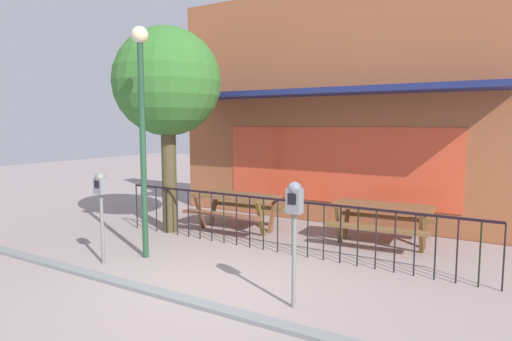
% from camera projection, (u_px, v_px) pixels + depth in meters
% --- Properties ---
extents(ground, '(40.00, 40.00, 0.00)m').
position_uv_depth(ground, '(209.00, 289.00, 6.07)').
color(ground, gray).
extents(pub_storefront, '(8.31, 1.49, 5.32)m').
position_uv_depth(pub_storefront, '(338.00, 107.00, 9.90)').
color(pub_storefront, '#572B2A').
rests_on(pub_storefront, ground).
extents(patio_fence_front, '(7.00, 0.04, 0.97)m').
position_uv_depth(patio_fence_front, '(278.00, 216.00, 7.70)').
color(patio_fence_front, black).
rests_on(patio_fence_front, ground).
extents(picnic_table_left, '(1.88, 1.46, 0.79)m').
position_uv_depth(picnic_table_left, '(236.00, 202.00, 9.32)').
color(picnic_table_left, brown).
rests_on(picnic_table_left, ground).
extents(picnic_table_right, '(1.89, 1.48, 0.79)m').
position_uv_depth(picnic_table_right, '(382.00, 213.00, 8.16)').
color(picnic_table_right, brown).
rests_on(picnic_table_right, ground).
extents(parking_meter_near, '(0.18, 0.17, 1.58)m').
position_uv_depth(parking_meter_near, '(294.00, 211.00, 5.32)').
color(parking_meter_near, gray).
rests_on(parking_meter_near, ground).
extents(parking_meter_far, '(0.18, 0.17, 1.51)m').
position_uv_depth(parking_meter_far, '(101.00, 193.00, 7.02)').
color(parking_meter_far, slate).
rests_on(parking_meter_far, ground).
extents(street_tree, '(2.22, 2.22, 4.24)m').
position_uv_depth(street_tree, '(167.00, 84.00, 8.96)').
color(street_tree, '#4C4127').
rests_on(street_tree, ground).
extents(street_lamp, '(0.28, 0.28, 3.85)m').
position_uv_depth(street_lamp, '(142.00, 109.00, 7.22)').
color(street_lamp, '#224930').
rests_on(street_lamp, ground).
extents(curb_edge, '(11.63, 0.20, 0.11)m').
position_uv_depth(curb_edge, '(184.00, 302.00, 5.62)').
color(curb_edge, gray).
rests_on(curb_edge, ground).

